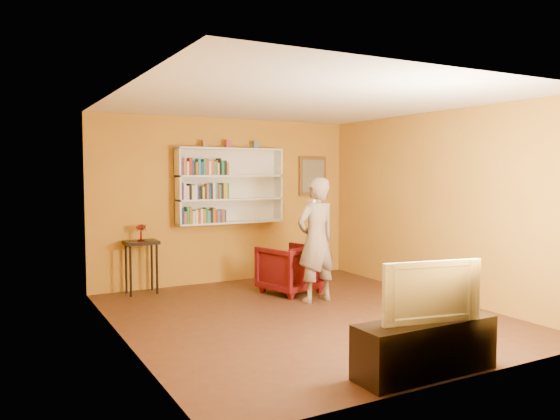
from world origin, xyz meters
The scene contains 16 objects.
room_shell centered at (0.00, 0.00, 1.02)m, with size 5.30×5.80×2.88m.
bookshelf centered at (0.00, 2.41, 1.59)m, with size 1.80×0.29×1.23m.
books_row_lower centered at (-0.50, 2.30, 1.12)m, with size 0.73×0.19×0.27m.
books_row_middle centered at (-0.47, 2.30, 1.51)m, with size 0.79×0.19×0.26m.
books_row_upper centered at (-0.47, 2.30, 1.89)m, with size 0.79×0.19×0.27m.
ornament_left centered at (-0.44, 2.35, 2.27)m, with size 0.08×0.08×0.11m, color #97572B.
ornament_centre centered at (-0.03, 2.35, 2.28)m, with size 0.09×0.09×0.12m, color #AE3A3E.
ornament_right centered at (0.46, 2.35, 2.27)m, with size 0.08×0.08×0.12m, color slate.
framed_painting centered at (1.65, 2.46, 1.75)m, with size 0.55×0.05×0.70m.
console_table centered at (-1.50, 2.25, 0.66)m, with size 0.49×0.37×0.80m.
ruby_lustre centered at (-1.50, 2.25, 0.98)m, with size 0.15×0.15×0.25m.
armchair centered at (0.49, 1.23, 0.36)m, with size 0.78×0.80×0.73m, color #410409.
person centered at (0.54, 0.57, 0.87)m, with size 0.64×0.42×1.75m, color #7F6D5D.
game_remote centered at (0.26, 0.26, 1.44)m, with size 0.04×0.15×0.04m, color white.
tv_cabinet centered at (-0.08, -2.25, 0.25)m, with size 1.38×0.42×0.49m, color black.
television centered at (-0.08, -2.25, 0.77)m, with size 0.96×0.13×0.55m, color black.
Camera 1 is at (-3.54, -5.86, 1.82)m, focal length 35.00 mm.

